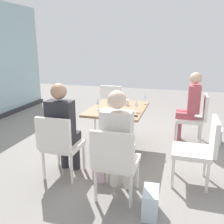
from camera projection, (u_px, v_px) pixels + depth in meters
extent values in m
plane|color=gray|center=(118.00, 149.00, 4.13)|extent=(12.00, 12.00, 0.00)
cube|color=#997551|center=(118.00, 109.00, 3.94)|extent=(1.15, 0.86, 0.04)
cylinder|color=#4C4C51|center=(118.00, 130.00, 4.03)|extent=(0.14, 0.14, 0.69)
cylinder|color=#4C4C51|center=(118.00, 149.00, 4.12)|extent=(0.56, 0.56, 0.02)
cube|color=silver|center=(189.00, 119.00, 4.37)|extent=(0.46, 0.46, 0.06)
cube|color=silver|center=(205.00, 107.00, 4.24)|extent=(0.46, 0.05, 0.42)
cylinder|color=silver|center=(177.00, 127.00, 4.67)|extent=(0.04, 0.04, 0.39)
cylinder|color=silver|center=(176.00, 134.00, 4.30)|extent=(0.04, 0.04, 0.39)
cylinder|color=silver|center=(199.00, 128.00, 4.56)|extent=(0.04, 0.04, 0.39)
cylinder|color=silver|center=(200.00, 136.00, 4.19)|extent=(0.04, 0.04, 0.39)
cube|color=silver|center=(118.00, 162.00, 2.78)|extent=(0.46, 0.46, 0.06)
cube|color=silver|center=(112.00, 152.00, 2.48)|extent=(0.05, 0.46, 0.42)
cylinder|color=silver|center=(138.00, 173.00, 2.97)|extent=(0.04, 0.04, 0.39)
cylinder|color=silver|center=(106.00, 169.00, 3.08)|extent=(0.04, 0.04, 0.39)
cylinder|color=silver|center=(131.00, 192.00, 2.60)|extent=(0.04, 0.04, 0.39)
cylinder|color=silver|center=(96.00, 186.00, 2.71)|extent=(0.04, 0.04, 0.39)
cube|color=silver|center=(64.00, 145.00, 3.24)|extent=(0.46, 0.46, 0.06)
cube|color=silver|center=(53.00, 135.00, 2.94)|extent=(0.05, 0.46, 0.42)
cylinder|color=silver|center=(84.00, 156.00, 3.43)|extent=(0.04, 0.04, 0.39)
cylinder|color=silver|center=(58.00, 153.00, 3.54)|extent=(0.04, 0.04, 0.39)
cylinder|color=silver|center=(72.00, 170.00, 3.06)|extent=(0.04, 0.04, 0.39)
cylinder|color=silver|center=(44.00, 165.00, 3.17)|extent=(0.04, 0.04, 0.39)
cube|color=silver|center=(107.00, 109.00, 5.05)|extent=(0.46, 0.46, 0.06)
cube|color=silver|center=(110.00, 95.00, 5.22)|extent=(0.05, 0.46, 0.42)
cylinder|color=silver|center=(95.00, 121.00, 4.98)|extent=(0.04, 0.04, 0.39)
cylinder|color=silver|center=(114.00, 123.00, 4.87)|extent=(0.04, 0.04, 0.39)
cylinder|color=silver|center=(101.00, 116.00, 5.35)|extent=(0.04, 0.04, 0.39)
cylinder|color=silver|center=(119.00, 118.00, 5.24)|extent=(0.04, 0.04, 0.39)
cube|color=silver|center=(191.00, 152.00, 3.04)|extent=(0.46, 0.46, 0.06)
cube|color=silver|center=(215.00, 136.00, 2.91)|extent=(0.46, 0.05, 0.42)
cylinder|color=silver|center=(174.00, 159.00, 3.34)|extent=(0.04, 0.04, 0.39)
cylinder|color=silver|center=(173.00, 173.00, 2.97)|extent=(0.04, 0.04, 0.39)
cylinder|color=silver|center=(205.00, 163.00, 3.24)|extent=(0.04, 0.04, 0.39)
cylinder|color=silver|center=(208.00, 178.00, 2.87)|extent=(0.04, 0.04, 0.39)
cylinder|color=#B24C56|center=(178.00, 127.00, 4.56)|extent=(0.11, 0.11, 0.45)
cube|color=#B24C56|center=(185.00, 113.00, 4.45)|extent=(0.13, 0.32, 0.11)
cylinder|color=#B24C56|center=(178.00, 130.00, 4.39)|extent=(0.11, 0.11, 0.45)
cube|color=#B24C56|center=(185.00, 116.00, 4.29)|extent=(0.13, 0.32, 0.11)
cube|color=#B24C56|center=(194.00, 99.00, 4.26)|extent=(0.34, 0.20, 0.48)
sphere|color=#D8AD8C|center=(196.00, 78.00, 4.16)|extent=(0.20, 0.20, 0.20)
cylinder|color=silver|center=(128.00, 171.00, 2.97)|extent=(0.11, 0.11, 0.45)
cube|color=silver|center=(127.00, 153.00, 2.81)|extent=(0.32, 0.13, 0.11)
cylinder|color=silver|center=(114.00, 169.00, 3.02)|extent=(0.11, 0.11, 0.45)
cube|color=silver|center=(112.00, 151.00, 2.85)|extent=(0.32, 0.13, 0.11)
cube|color=silver|center=(117.00, 132.00, 2.63)|extent=(0.20, 0.34, 0.48)
sphere|color=beige|center=(117.00, 100.00, 2.53)|extent=(0.20, 0.20, 0.20)
cylinder|color=#28282D|center=(76.00, 154.00, 3.43)|extent=(0.11, 0.11, 0.45)
cube|color=#28282D|center=(72.00, 138.00, 3.27)|extent=(0.32, 0.13, 0.11)
cylinder|color=#28282D|center=(64.00, 152.00, 3.48)|extent=(0.11, 0.11, 0.45)
cube|color=#28282D|center=(60.00, 137.00, 3.31)|extent=(0.32, 0.13, 0.11)
cube|color=#28282D|center=(60.00, 119.00, 3.09)|extent=(0.20, 0.34, 0.48)
sphere|color=tan|center=(59.00, 91.00, 2.99)|extent=(0.20, 0.20, 0.20)
cylinder|color=silver|center=(98.00, 110.00, 3.81)|extent=(0.06, 0.06, 0.00)
cylinder|color=silver|center=(98.00, 107.00, 3.80)|extent=(0.01, 0.01, 0.08)
cone|color=silver|center=(98.00, 101.00, 3.77)|extent=(0.07, 0.07, 0.09)
cylinder|color=silver|center=(109.00, 109.00, 3.81)|extent=(0.06, 0.06, 0.00)
cylinder|color=silver|center=(109.00, 107.00, 3.80)|extent=(0.01, 0.01, 0.08)
cone|color=silver|center=(109.00, 101.00, 3.78)|extent=(0.07, 0.07, 0.09)
cylinder|color=silver|center=(136.00, 112.00, 3.69)|extent=(0.06, 0.06, 0.00)
cylinder|color=silver|center=(136.00, 109.00, 3.68)|extent=(0.01, 0.01, 0.08)
cone|color=silver|center=(136.00, 103.00, 3.65)|extent=(0.07, 0.07, 0.09)
cylinder|color=silver|center=(114.00, 105.00, 4.10)|extent=(0.06, 0.06, 0.00)
cylinder|color=silver|center=(114.00, 102.00, 4.09)|extent=(0.01, 0.01, 0.08)
cone|color=silver|center=(114.00, 97.00, 4.07)|extent=(0.07, 0.07, 0.09)
cylinder|color=silver|center=(114.00, 106.00, 4.00)|extent=(0.06, 0.06, 0.00)
cylinder|color=silver|center=(114.00, 104.00, 3.99)|extent=(0.01, 0.01, 0.08)
cone|color=silver|center=(114.00, 98.00, 3.96)|extent=(0.07, 0.07, 0.09)
cylinder|color=silver|center=(115.00, 100.00, 4.44)|extent=(0.06, 0.06, 0.00)
cylinder|color=silver|center=(115.00, 98.00, 4.43)|extent=(0.01, 0.01, 0.08)
cone|color=silver|center=(115.00, 93.00, 4.40)|extent=(0.07, 0.07, 0.09)
cylinder|color=silver|center=(144.00, 103.00, 4.20)|extent=(0.06, 0.06, 0.00)
cylinder|color=silver|center=(144.00, 101.00, 4.19)|extent=(0.01, 0.01, 0.08)
cone|color=silver|center=(144.00, 96.00, 4.16)|extent=(0.07, 0.07, 0.09)
cylinder|color=white|center=(127.00, 102.00, 4.10)|extent=(0.08, 0.08, 0.09)
cube|color=black|center=(133.00, 116.00, 3.47)|extent=(0.09, 0.15, 0.01)
cube|color=silver|center=(217.00, 136.00, 4.35)|extent=(0.32, 0.20, 0.28)
cube|color=silver|center=(151.00, 202.00, 2.52)|extent=(0.31, 0.18, 0.28)
cube|color=beige|center=(100.00, 168.00, 3.22)|extent=(0.32, 0.21, 0.28)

